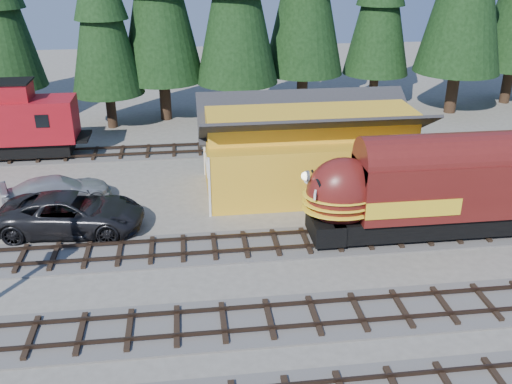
{
  "coord_description": "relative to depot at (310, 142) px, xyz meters",
  "views": [
    {
      "loc": [
        -7.03,
        -20.11,
        13.79
      ],
      "look_at": [
        -3.96,
        4.0,
        2.89
      ],
      "focal_mm": 40.0,
      "sensor_mm": 36.0,
      "label": 1
    }
  ],
  "objects": [
    {
      "name": "pickup_truck_a",
      "position": [
        -13.01,
        -3.75,
        -1.96
      ],
      "size": [
        7.48,
        4.01,
        2.0
      ],
      "primitive_type": "imported",
      "rotation": [
        0.0,
        0.0,
        1.47
      ],
      "color": "black",
      "rests_on": "ground"
    },
    {
      "name": "depot",
      "position": [
        0.0,
        0.0,
        0.0
      ],
      "size": [
        12.8,
        7.0,
        5.3
      ],
      "color": "gold",
      "rests_on": "ground"
    },
    {
      "name": "pickup_truck_b",
      "position": [
        -14.34,
        -0.52,
        -2.12
      ],
      "size": [
        6.27,
        4.21,
        1.69
      ],
      "primitive_type": "imported",
      "rotation": [
        0.0,
        0.0,
        1.92
      ],
      "color": "#9EA1A5",
      "rests_on": "ground"
    },
    {
      "name": "caboose",
      "position": [
        -19.02,
        7.5,
        -0.52
      ],
      "size": [
        9.4,
        2.73,
        4.89
      ],
      "color": "black",
      "rests_on": "ground"
    },
    {
      "name": "locomotive",
      "position": [
        5.42,
        -6.5,
        -0.58
      ],
      "size": [
        14.83,
        2.95,
        4.03
      ],
      "color": "black",
      "rests_on": "ground"
    },
    {
      "name": "track_spur",
      "position": [
        -10.0,
        7.5,
        -2.9
      ],
      "size": [
        32.0,
        3.2,
        0.33
      ],
      "color": "#4C4947",
      "rests_on": "ground"
    },
    {
      "name": "ground",
      "position": [
        0.0,
        -10.5,
        -2.96
      ],
      "size": [
        120.0,
        120.0,
        0.0
      ],
      "primitive_type": "plane",
      "color": "#6B665B",
      "rests_on": "ground"
    }
  ]
}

